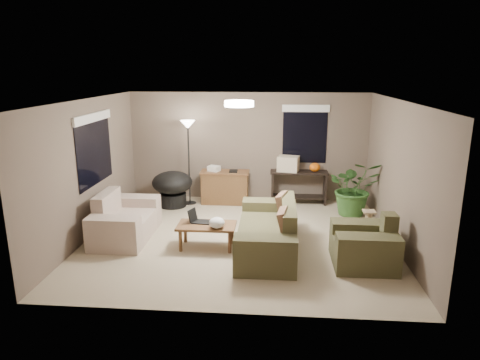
# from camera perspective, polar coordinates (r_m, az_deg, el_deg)

# --- Properties ---
(room_shell) EXTENTS (5.50, 5.50, 5.50)m
(room_shell) POSITION_cam_1_polar(r_m,az_deg,el_deg) (7.54, -0.12, 1.09)
(room_shell) COLOR tan
(room_shell) RESTS_ON ground
(main_sofa) EXTENTS (0.95, 2.20, 0.85)m
(main_sofa) POSITION_cam_1_polar(r_m,az_deg,el_deg) (7.36, 3.90, -7.12)
(main_sofa) COLOR #49462C
(main_sofa) RESTS_ON ground
(throw_pillows) EXTENTS (0.35, 1.39, 0.47)m
(throw_pillows) POSITION_cam_1_polar(r_m,az_deg,el_deg) (7.24, 5.98, -4.55)
(throw_pillows) COLOR #8C7251
(throw_pillows) RESTS_ON main_sofa
(loveseat) EXTENTS (0.90, 1.60, 0.85)m
(loveseat) POSITION_cam_1_polar(r_m,az_deg,el_deg) (8.15, -15.18, -5.38)
(loveseat) COLOR beige
(loveseat) RESTS_ON ground
(armchair) EXTENTS (0.95, 1.00, 0.85)m
(armchair) POSITION_cam_1_polar(r_m,az_deg,el_deg) (7.11, 16.28, -8.49)
(armchair) COLOR brown
(armchair) RESTS_ON ground
(coffee_table) EXTENTS (1.00, 0.55, 0.42)m
(coffee_table) POSITION_cam_1_polar(r_m,az_deg,el_deg) (7.43, -4.47, -6.38)
(coffee_table) COLOR brown
(coffee_table) RESTS_ON ground
(laptop) EXTENTS (0.41, 0.26, 0.24)m
(laptop) POSITION_cam_1_polar(r_m,az_deg,el_deg) (7.51, -5.64, -5.20)
(laptop) COLOR black
(laptop) RESTS_ON coffee_table
(plastic_bag) EXTENTS (0.29, 0.26, 0.19)m
(plastic_bag) POSITION_cam_1_polar(r_m,az_deg,el_deg) (7.21, -3.11, -5.72)
(plastic_bag) COLOR white
(plastic_bag) RESTS_ON coffee_table
(desk) EXTENTS (1.10, 0.50, 0.75)m
(desk) POSITION_cam_1_polar(r_m,az_deg,el_deg) (9.82, -2.02, -0.94)
(desk) COLOR brown
(desk) RESTS_ON ground
(desk_papers) EXTENTS (0.70, 0.30, 0.12)m
(desk_papers) POSITION_cam_1_polar(r_m,az_deg,el_deg) (9.73, -2.96, 1.47)
(desk_papers) COLOR silver
(desk_papers) RESTS_ON desk
(console_table) EXTENTS (1.30, 0.40, 0.75)m
(console_table) POSITION_cam_1_polar(r_m,az_deg,el_deg) (9.89, 7.82, -0.60)
(console_table) COLOR black
(console_table) RESTS_ON ground
(pumpkin) EXTENTS (0.26, 0.26, 0.20)m
(pumpkin) POSITION_cam_1_polar(r_m,az_deg,el_deg) (9.82, 9.94, 1.68)
(pumpkin) COLOR orange
(pumpkin) RESTS_ON console_table
(cardboard_box) EXTENTS (0.52, 0.44, 0.34)m
(cardboard_box) POSITION_cam_1_polar(r_m,az_deg,el_deg) (9.77, 6.45, 2.17)
(cardboard_box) COLOR beige
(cardboard_box) RESTS_ON console_table
(papasan_chair) EXTENTS (0.93, 0.93, 0.80)m
(papasan_chair) POSITION_cam_1_polar(r_m,az_deg,el_deg) (9.69, -9.00, -0.81)
(papasan_chair) COLOR black
(papasan_chair) RESTS_ON ground
(floor_lamp) EXTENTS (0.32, 0.32, 1.91)m
(floor_lamp) POSITION_cam_1_polar(r_m,az_deg,el_deg) (9.59, -6.94, 6.03)
(floor_lamp) COLOR black
(floor_lamp) RESTS_ON ground
(ceiling_fixture) EXTENTS (0.50, 0.50, 0.10)m
(ceiling_fixture) POSITION_cam_1_polar(r_m,az_deg,el_deg) (7.35, -0.13, 10.13)
(ceiling_fixture) COLOR white
(ceiling_fixture) RESTS_ON room_shell
(houseplant) EXTENTS (1.08, 1.20, 0.93)m
(houseplant) POSITION_cam_1_polar(r_m,az_deg,el_deg) (9.31, 14.96, -1.77)
(houseplant) COLOR #2D5923
(houseplant) RESTS_ON ground
(cat_scratching_post) EXTENTS (0.32, 0.32, 0.50)m
(cat_scratching_post) POSITION_cam_1_polar(r_m,az_deg,el_deg) (8.27, 16.71, -5.83)
(cat_scratching_post) COLOR tan
(cat_scratching_post) RESTS_ON ground
(window_left) EXTENTS (0.05, 1.56, 1.33)m
(window_left) POSITION_cam_1_polar(r_m,az_deg,el_deg) (8.40, -18.92, 5.41)
(window_left) COLOR black
(window_left) RESTS_ON room_shell
(window_back) EXTENTS (1.06, 0.05, 1.33)m
(window_back) POSITION_cam_1_polar(r_m,az_deg,el_deg) (9.88, 8.68, 7.34)
(window_back) COLOR black
(window_back) RESTS_ON room_shell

